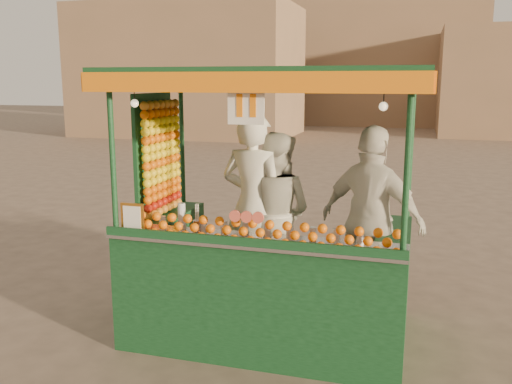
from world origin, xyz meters
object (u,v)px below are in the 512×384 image
(vendor_left, at_px, (253,205))
(vendor_middle, at_px, (275,213))
(vendor_right, at_px, (372,221))
(juice_cart, at_px, (261,254))

(vendor_left, bearing_deg, vendor_middle, -131.54)
(vendor_middle, relative_size, vendor_right, 0.94)
(juice_cart, distance_m, vendor_left, 0.59)
(vendor_left, xyz_separation_m, vendor_middle, (0.20, 0.16, -0.11))
(vendor_right, bearing_deg, vendor_middle, 6.63)
(vendor_left, xyz_separation_m, vendor_right, (1.24, -0.16, -0.05))
(vendor_left, relative_size, vendor_middle, 1.13)
(vendor_middle, bearing_deg, vendor_right, 176.05)
(vendor_middle, height_order, vendor_right, vendor_right)
(juice_cart, distance_m, vendor_right, 1.14)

